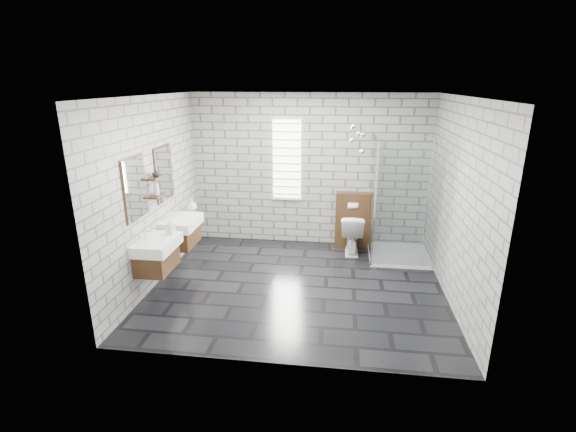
% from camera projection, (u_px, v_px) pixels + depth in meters
% --- Properties ---
extents(floor, '(4.20, 3.60, 0.02)m').
position_uv_depth(floor, '(298.00, 286.00, 6.16)').
color(floor, black).
rests_on(floor, ground).
extents(ceiling, '(4.20, 3.60, 0.02)m').
position_uv_depth(ceiling, '(299.00, 95.00, 5.32)').
color(ceiling, white).
rests_on(ceiling, wall_back).
extents(wall_back, '(4.20, 0.02, 2.70)m').
position_uv_depth(wall_back, '(309.00, 171.00, 7.45)').
color(wall_back, '#9D9D97').
rests_on(wall_back, floor).
extents(wall_front, '(4.20, 0.02, 2.70)m').
position_uv_depth(wall_front, '(279.00, 247.00, 4.03)').
color(wall_front, '#9D9D97').
rests_on(wall_front, floor).
extents(wall_left, '(0.02, 3.60, 2.70)m').
position_uv_depth(wall_left, '(153.00, 193.00, 6.00)').
color(wall_left, '#9D9D97').
rests_on(wall_left, floor).
extents(wall_right, '(0.02, 3.60, 2.70)m').
position_uv_depth(wall_right, '(458.00, 203.00, 5.48)').
color(wall_right, '#9D9D97').
rests_on(wall_right, floor).
extents(vanity_left, '(0.47, 0.70, 1.57)m').
position_uv_depth(vanity_left, '(154.00, 246.00, 5.65)').
color(vanity_left, '#462C15').
rests_on(vanity_left, wall_left).
extents(vanity_right, '(0.47, 0.70, 1.57)m').
position_uv_depth(vanity_right, '(180.00, 224.00, 6.52)').
color(vanity_right, '#462C15').
rests_on(vanity_right, wall_left).
extents(shelf_lower, '(0.14, 0.30, 0.03)m').
position_uv_depth(shelf_lower, '(157.00, 196.00, 5.95)').
color(shelf_lower, '#462C15').
rests_on(shelf_lower, wall_left).
extents(shelf_upper, '(0.14, 0.30, 0.03)m').
position_uv_depth(shelf_upper, '(155.00, 178.00, 5.87)').
color(shelf_upper, '#462C15').
rests_on(shelf_upper, wall_left).
extents(window, '(0.56, 0.05, 1.48)m').
position_uv_depth(window, '(287.00, 160.00, 7.41)').
color(window, white).
rests_on(window, wall_back).
extents(cistern_panel, '(0.60, 0.20, 1.00)m').
position_uv_depth(cistern_panel, '(352.00, 220.00, 7.51)').
color(cistern_panel, '#462C15').
rests_on(cistern_panel, floor).
extents(flush_plate, '(0.18, 0.01, 0.12)m').
position_uv_depth(flush_plate, '(353.00, 205.00, 7.32)').
color(flush_plate, silver).
rests_on(flush_plate, cistern_panel).
extents(shower_enclosure, '(1.00, 1.00, 2.03)m').
position_uv_depth(shower_enclosure, '(395.00, 231.00, 6.93)').
color(shower_enclosure, white).
rests_on(shower_enclosure, floor).
extents(pendant_cluster, '(0.27, 0.26, 0.95)m').
position_uv_depth(pendant_cluster, '(358.00, 137.00, 6.73)').
color(pendant_cluster, silver).
rests_on(pendant_cluster, ceiling).
extents(toilet, '(0.39, 0.68, 0.70)m').
position_uv_depth(toilet, '(352.00, 233.00, 7.29)').
color(toilet, white).
rests_on(toilet, floor).
extents(soap_bottle_a, '(0.11, 0.12, 0.21)m').
position_uv_depth(soap_bottle_a, '(171.00, 227.00, 5.78)').
color(soap_bottle_a, '#B2B2B2').
rests_on(soap_bottle_a, vanity_left).
extents(soap_bottle_b, '(0.18, 0.18, 0.19)m').
position_uv_depth(soap_bottle_b, '(192.00, 205.00, 6.84)').
color(soap_bottle_b, '#B2B2B2').
rests_on(soap_bottle_b, vanity_right).
extents(soap_bottle_c, '(0.11, 0.11, 0.22)m').
position_uv_depth(soap_bottle_c, '(156.00, 188.00, 5.89)').
color(soap_bottle_c, '#B2B2B2').
rests_on(soap_bottle_c, shelf_lower).
extents(vase, '(0.10, 0.10, 0.10)m').
position_uv_depth(vase, '(156.00, 173.00, 5.86)').
color(vase, '#B2B2B2').
rests_on(vase, shelf_upper).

